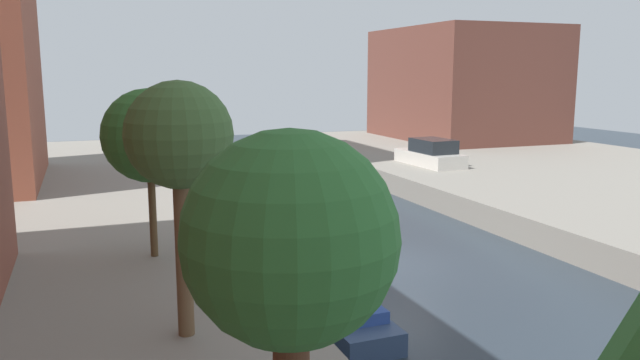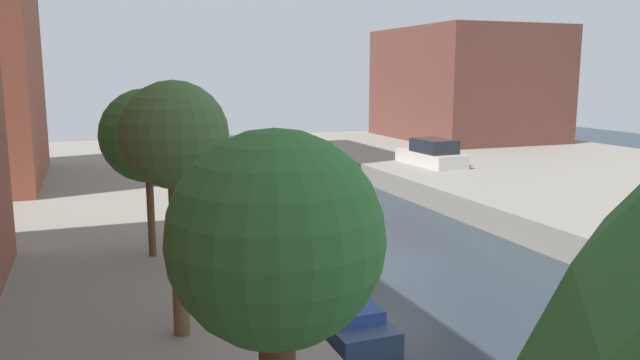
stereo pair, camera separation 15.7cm
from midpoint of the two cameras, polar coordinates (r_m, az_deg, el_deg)
ground_plane at (r=19.97m, az=7.12°, el=-7.60°), size 84.00×84.00×0.00m
low_block_right at (r=48.85m, az=12.87°, el=8.58°), size 10.00×12.69×8.19m
street_tree_1 at (r=5.44m, az=-3.57°, el=-6.28°), size 1.92×1.92×4.50m
street_tree_2 at (r=11.63m, az=-13.15°, el=3.64°), size 1.98×1.98×4.83m
street_tree_3 at (r=17.15m, az=-15.64°, el=3.90°), size 2.50×2.50×4.55m
parked_car at (r=34.20m, az=9.98°, el=2.35°), size 2.02×4.52×1.44m
moored_boat_left_2 at (r=14.95m, az=1.75°, el=-12.24°), size 1.44×3.90×0.81m
moored_boat_left_3 at (r=21.19m, az=-5.72°, el=-5.41°), size 1.84×3.64×0.95m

